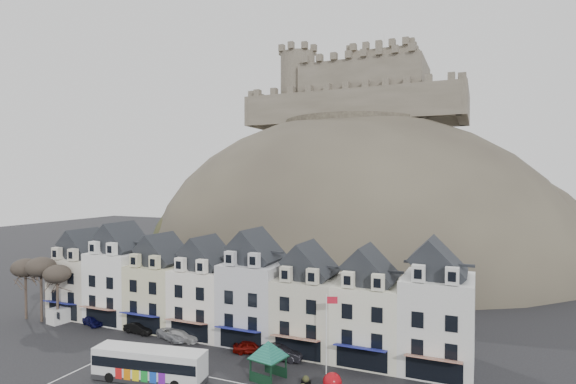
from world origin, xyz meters
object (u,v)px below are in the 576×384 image
(car_navy, at_px, (93,321))
(car_maroon, at_px, (251,347))
(bus_shelter, at_px, (268,349))
(red_buoy, at_px, (332,384))
(white_van, at_px, (66,313))
(car_charcoal, at_px, (280,352))
(car_white, at_px, (182,335))
(flagpole, at_px, (327,329))
(car_silver, at_px, (174,334))
(car_black, at_px, (139,328))
(bus, at_px, (150,363))

(car_navy, height_order, car_maroon, car_maroon)
(bus_shelter, xyz_separation_m, red_buoy, (6.54, -0.71, -1.82))
(car_maroon, bearing_deg, white_van, 68.36)
(white_van, bearing_deg, bus_shelter, -0.55)
(car_navy, xyz_separation_m, car_charcoal, (26.93, -0.52, 0.17))
(car_maroon, xyz_separation_m, car_charcoal, (3.64, -0.40, 0.11))
(car_white, xyz_separation_m, car_maroon, (9.20, -0.12, 0.02))
(flagpole, relative_size, car_white, 1.73)
(white_van, bearing_deg, car_silver, 8.60)
(white_van, xyz_separation_m, car_charcoal, (31.72, -0.52, -0.21))
(car_black, bearing_deg, flagpole, -90.96)
(car_navy, relative_size, car_black, 0.90)
(bus, bearing_deg, red_buoy, 3.82)
(bus_shelter, height_order, car_charcoal, bus_shelter)
(flagpole, relative_size, car_navy, 2.15)
(bus_shelter, bearing_deg, car_navy, -179.23)
(red_buoy, height_order, car_black, red_buoy)
(car_navy, bearing_deg, car_maroon, -71.51)
(red_buoy, relative_size, car_silver, 0.43)
(white_van, height_order, car_black, white_van)
(flagpole, relative_size, car_black, 1.93)
(car_black, height_order, car_white, car_black)
(car_silver, bearing_deg, car_black, 109.53)
(flagpole, distance_m, car_charcoal, 6.90)
(flagpole, height_order, car_white, flagpole)
(car_silver, xyz_separation_m, car_white, (1.20, 0.00, -0.02))
(white_van, height_order, car_charcoal, white_van)
(car_silver, bearing_deg, red_buoy, -85.99)
(car_silver, bearing_deg, bus, -134.73)
(bus_shelter, height_order, car_silver, bus_shelter)
(car_silver, xyz_separation_m, car_charcoal, (14.04, -0.52, 0.11))
(car_silver, bearing_deg, car_navy, 109.53)
(car_black, distance_m, car_white, 6.40)
(bus, xyz_separation_m, flagpole, (14.93, 7.90, 2.79))
(car_silver, relative_size, car_maroon, 1.21)
(car_white, relative_size, car_charcoal, 0.95)
(bus, relative_size, flagpole, 1.41)
(flagpole, distance_m, car_silver, 20.15)
(flagpole, height_order, car_silver, flagpole)
(white_van, height_order, car_navy, white_van)
(bus, height_order, car_navy, bus)
(car_white, xyz_separation_m, car_charcoal, (12.84, -0.52, 0.13))
(bus_shelter, bearing_deg, white_van, -177.69)
(car_black, bearing_deg, white_van, 93.57)
(bus, relative_size, car_maroon, 2.80)
(white_van, height_order, car_silver, white_van)
(bus_shelter, distance_m, white_van, 33.07)
(car_black, relative_size, car_silver, 0.85)
(car_black, distance_m, car_charcoal, 19.25)
(bus, bearing_deg, white_van, 146.94)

